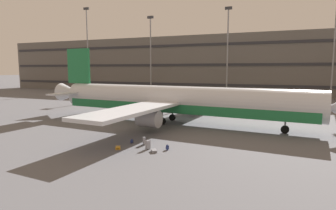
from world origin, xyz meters
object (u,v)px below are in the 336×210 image
Objects in this scene: suitcase_upright at (118,148)px; suitcase_navy at (154,151)px; suitcase_orange at (144,141)px; backpack_purple at (167,147)px; backpack_laid_flat at (132,141)px; suitcase_black at (148,145)px; airliner at (174,101)px.

suitcase_navy is at bearing 5.46° from suitcase_upright.
suitcase_orange is at bearing 54.42° from suitcase_upright.
suitcase_orange reaches higher than backpack_purple.
suitcase_black is at bearing -27.41° from backpack_laid_flat.
airliner is 88.65× the size of backpack_laid_flat.
backpack_laid_flat is at bearing 85.62° from suitcase_upright.
suitcase_orange is 1.41m from backpack_laid_flat.
suitcase_orange reaches higher than suitcase_navy.
airliner is 51.09× the size of suitcase_navy.
suitcase_black is 2.72m from backpack_laid_flat.
suitcase_black reaches higher than backpack_laid_flat.
suitcase_navy is 1.34m from backpack_purple.
suitcase_navy is (1.92, -1.85, -0.29)m from suitcase_orange.
suitcase_navy is at bearing -76.20° from airliner.
suitcase_orange is (1.56, 2.18, 0.29)m from suitcase_upright.
suitcase_orange is 1.59m from suitcase_black.
suitcase_upright is 0.98× the size of suitcase_navy.
suitcase_upright is 3.49m from suitcase_navy.
suitcase_black reaches higher than backpack_purple.
airliner is 13.16m from backpack_purple.
airliner is 13.90m from suitcase_upright.
airliner reaches higher than suitcase_upright.
suitcase_orange is at bearing -0.90° from backpack_laid_flat.
airliner is at bearing 108.47° from backpack_purple.
suitcase_navy is 1.74× the size of backpack_laid_flat.
suitcase_navy is (3.26, -13.26, -2.91)m from airliner.
suitcase_upright is at bearing -162.04° from backpack_purple.
suitcase_orange is (1.34, -11.41, -2.62)m from airliner.
suitcase_black is (2.57, 0.96, 0.32)m from suitcase_upright.
suitcase_orange is 0.85× the size of suitcase_black.
suitcase_upright is 0.76× the size of suitcase_black.
backpack_laid_flat is at bearing 150.52° from suitcase_navy.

